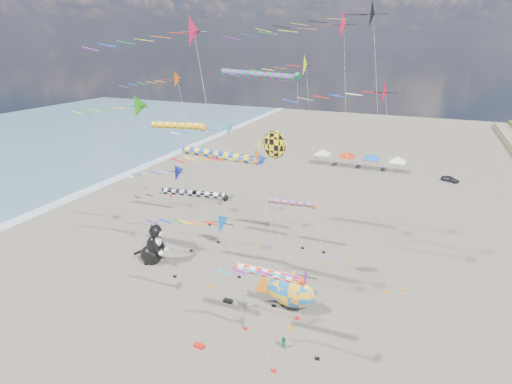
{
  "coord_description": "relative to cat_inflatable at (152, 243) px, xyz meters",
  "views": [
    {
      "loc": [
        12.5,
        -20.87,
        24.26
      ],
      "look_at": [
        -1.27,
        12.0,
        10.93
      ],
      "focal_mm": 28.0,
      "sensor_mm": 36.0,
      "label": 1
    }
  ],
  "objects": [
    {
      "name": "child_green",
      "position": [
        18.7,
        -7.46,
        -2.06
      ],
      "size": [
        0.68,
        0.6,
        1.18
      ],
      "primitive_type": "imported",
      "rotation": [
        0.0,
        0.0,
        -0.31
      ],
      "color": "#1D7445",
      "rests_on": "ground"
    },
    {
      "name": "fish_inflatable",
      "position": [
        17.58,
        -2.3,
        -0.52
      ],
      "size": [
        6.39,
        2.31,
        4.57
      ],
      "color": "#136EBA",
      "rests_on": "ground"
    },
    {
      "name": "delta_kite_8",
      "position": [
        20.86,
        4.42,
        23.69
      ],
      "size": [
        14.1,
        2.54,
        27.91
      ],
      "color": "black",
      "rests_on": "ground"
    },
    {
      "name": "angelfish_kite",
      "position": [
        14.63,
        0.16,
        12.81
      ],
      "size": [
        3.74,
        3.02,
        16.91
      ],
      "color": "yellow",
      "rests_on": "ground"
    },
    {
      "name": "ground",
      "position": [
        14.49,
        -12.35,
        -2.65
      ],
      "size": [
        260.0,
        260.0,
        0.0
      ],
      "primitive_type": "plane",
      "color": "brown",
      "rests_on": "ground"
    },
    {
      "name": "delta_kite_10",
      "position": [
        -0.76,
        4.08,
        4.01
      ],
      "size": [
        7.89,
        1.7,
        7.88
      ],
      "color": "#D94617",
      "rests_on": "ground"
    },
    {
      "name": "delta_kite_5",
      "position": [
        9.82,
        -6.48,
        22.09
      ],
      "size": [
        13.18,
        2.34,
        26.24
      ],
      "color": "red",
      "rests_on": "ground"
    },
    {
      "name": "delta_kite_6",
      "position": [
        14.18,
        -10.15,
        8.48
      ],
      "size": [
        10.48,
        1.93,
        12.45
      ],
      "color": "blue",
      "rests_on": "ground"
    },
    {
      "name": "windsock_0",
      "position": [
        9.62,
        10.09,
        18.16
      ],
      "size": [
        10.72,
        0.8,
        21.3
      ],
      "color": "#177E3C",
      "rests_on": "ground"
    },
    {
      "name": "tent_row",
      "position": [
        15.99,
        47.65,
        0.5
      ],
      "size": [
        19.2,
        4.2,
        3.8
      ],
      "color": "silver",
      "rests_on": "ground"
    },
    {
      "name": "delta_kite_9",
      "position": [
        20.39,
        -10.36,
        6.4
      ],
      "size": [
        10.7,
        1.77,
        10.32
      ],
      "color": "#641F87",
      "rests_on": "ground"
    },
    {
      "name": "delta_kite_12",
      "position": [
        -3.71,
        11.6,
        17.01
      ],
      "size": [
        12.27,
        2.14,
        21.09
      ],
      "color": "#DF4806",
      "rests_on": "ground"
    },
    {
      "name": "delta_kite_3",
      "position": [
        5.21,
        8.65,
        11.69
      ],
      "size": [
        11.39,
        2.09,
        15.73
      ],
      "color": "#12AAC5",
      "rests_on": "ground"
    },
    {
      "name": "delta_kite_0",
      "position": [
        14.33,
        7.39,
        19.24
      ],
      "size": [
        11.81,
        2.38,
        23.39
      ],
      "color": "#DAF006",
      "rests_on": "ground"
    },
    {
      "name": "windsock_3",
      "position": [
        17.69,
        -7.56,
        4.41
      ],
      "size": [
        7.38,
        0.72,
        7.47
      ],
      "color": "red",
      "rests_on": "ground"
    },
    {
      "name": "delta_kite_1",
      "position": [
        22.84,
        5.29,
        17.23
      ],
      "size": [
        12.57,
        2.31,
        21.36
      ],
      "color": "red",
      "rests_on": "ground"
    },
    {
      "name": "windsock_2",
      "position": [
        0.1,
        7.41,
        12.18
      ],
      "size": [
        8.7,
        0.84,
        15.32
      ],
      "color": "orange",
      "rests_on": "ground"
    },
    {
      "name": "delta_kite_4",
      "position": [
        0.56,
        -1.66,
        15.5
      ],
      "size": [
        11.2,
        2.38,
        19.63
      ],
      "color": "#1E8811",
      "rests_on": "ground"
    },
    {
      "name": "windsock_1",
      "position": [
        5.77,
        1.0,
        6.5
      ],
      "size": [
        9.25,
        0.73,
        9.57
      ],
      "color": "black",
      "rests_on": "ground"
    },
    {
      "name": "windsock_5",
      "position": [
        13.9,
        10.05,
        3.31
      ],
      "size": [
        7.47,
        0.69,
        6.35
      ],
      "color": "#EC5310",
      "rests_on": "ground"
    },
    {
      "name": "child_blue",
      "position": [
        17.01,
        -1.5,
        -2.09
      ],
      "size": [
        0.63,
        0.68,
        1.12
      ],
      "primitive_type": "imported",
      "rotation": [
        0.0,
        0.0,
        0.87
      ],
      "color": "#263CBD",
      "rests_on": "ground"
    },
    {
      "name": "delta_kite_11",
      "position": [
        4.57,
        -1.7,
        8.92
      ],
      "size": [
        9.61,
        1.95,
        12.88
      ],
      "color": "#1A24C0",
      "rests_on": "ground"
    },
    {
      "name": "kite_bag_2",
      "position": [
        11.5,
        -3.47,
        -2.5
      ],
      "size": [
        0.9,
        0.44,
        0.3
      ],
      "primitive_type": "cube",
      "color": "black",
      "rests_on": "ground"
    },
    {
      "name": "delta_kite_7",
      "position": [
        16.87,
        9.37,
        23.13
      ],
      "size": [
        15.7,
        2.93,
        27.51
      ],
      "color": "red",
      "rests_on": "ground"
    },
    {
      "name": "kite_bag_0",
      "position": [
        12.06,
        -10.07,
        -2.5
      ],
      "size": [
        0.9,
        0.44,
        0.3
      ],
      "primitive_type": "cube",
      "color": "red",
      "rests_on": "ground"
    },
    {
      "name": "person_adult",
      "position": [
        13.45,
        -3.67,
        -1.81
      ],
      "size": [
        0.73,
        0.64,
        1.69
      ],
      "primitive_type": "imported",
      "rotation": [
        0.0,
        0.0,
        0.46
      ],
      "color": "gray",
      "rests_on": "ground"
    },
    {
      "name": "parked_car",
      "position": [
        33.19,
        45.65,
        -2.1
      ],
      "size": [
        3.47,
        2.53,
        1.1
      ],
      "primitive_type": "imported",
      "rotation": [
        0.0,
        0.0,
        1.14
      ],
      "color": "#26262D",
      "rests_on": "ground"
    },
    {
      "name": "kite_bag_1",
      "position": [
        18.82,
        1.16,
        -2.5
      ],
      "size": [
        0.9,
        0.44,
        0.3
      ],
      "primitive_type": "cube",
      "color": "#1134B3",
      "rests_on": "ground"
    },
    {
      "name": "cat_inflatable",
      "position": [
        0.0,
        0.0,
        0.0
      ],
      "size": [
        3.94,
        1.98,
        5.31
      ],
      "primitive_type": null,
      "rotation": [
        0.0,
        0.0,
        -0.0
      ],
      "color": "black",
      "rests_on": "ground"
    },
    {
      "name": "windsock_4",
      "position": [
        10.98,
        -2.39,
        12.11
      ],
      "size": [
        9.48,
        0.82,
        15.23
      ],
      "color": "#1236BA",
      "rests_on": "ground"
    },
    {
      "name": "delta_kite_2",
      "position": [
        13.56,
        -4.86,
        12.53
      ],
      "size": [
        11.57,
        1.96,
        16.54
      ],
      "color": "#EB5A13",
      "rests_on": "ground"
    }
  ]
}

